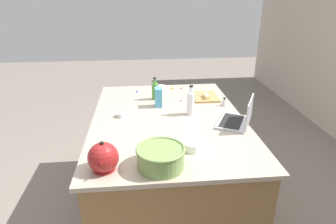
{
  "coord_description": "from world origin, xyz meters",
  "views": [
    {
      "loc": [
        2.13,
        -0.21,
        1.87
      ],
      "look_at": [
        0.0,
        0.0,
        0.95
      ],
      "focal_mm": 30.82,
      "sensor_mm": 36.0,
      "label": 1
    }
  ],
  "objects_px": {
    "cutting_board": "(205,97)",
    "bottle_vinegar": "(191,103)",
    "kettle": "(103,158)",
    "ramekin_wide": "(161,88)",
    "mixing_bowl_large": "(161,157)",
    "ramekin_medium": "(193,147)",
    "ramekin_small": "(121,114)",
    "kitchen_timer": "(224,102)",
    "candy_bag": "(158,97)",
    "bottle_olive": "(155,91)",
    "butter_stick_left": "(206,96)",
    "laptop": "(238,119)"
  },
  "relations": [
    {
      "from": "cutting_board",
      "to": "bottle_vinegar",
      "type": "bearing_deg",
      "value": -29.03
    },
    {
      "from": "kettle",
      "to": "ramekin_wide",
      "type": "bearing_deg",
      "value": 162.48
    },
    {
      "from": "mixing_bowl_large",
      "to": "ramekin_medium",
      "type": "relative_size",
      "value": 2.71
    },
    {
      "from": "bottle_vinegar",
      "to": "ramekin_small",
      "type": "height_order",
      "value": "bottle_vinegar"
    },
    {
      "from": "mixing_bowl_large",
      "to": "ramekin_small",
      "type": "bearing_deg",
      "value": -160.43
    },
    {
      "from": "mixing_bowl_large",
      "to": "kitchen_timer",
      "type": "relative_size",
      "value": 3.77
    },
    {
      "from": "candy_bag",
      "to": "kitchen_timer",
      "type": "bearing_deg",
      "value": 85.24
    },
    {
      "from": "mixing_bowl_large",
      "to": "candy_bag",
      "type": "distance_m",
      "value": 0.95
    },
    {
      "from": "bottle_olive",
      "to": "kettle",
      "type": "distance_m",
      "value": 1.18
    },
    {
      "from": "bottle_olive",
      "to": "kitchen_timer",
      "type": "bearing_deg",
      "value": 69.21
    },
    {
      "from": "ramekin_wide",
      "to": "kitchen_timer",
      "type": "distance_m",
      "value": 0.72
    },
    {
      "from": "bottle_olive",
      "to": "kitchen_timer",
      "type": "xyz_separation_m",
      "value": [
        0.23,
        0.61,
        -0.05
      ]
    },
    {
      "from": "butter_stick_left",
      "to": "kettle",
      "type": "bearing_deg",
      "value": -38.28
    },
    {
      "from": "kettle",
      "to": "cutting_board",
      "type": "xyz_separation_m",
      "value": [
        -1.12,
        0.84,
        -0.07
      ]
    },
    {
      "from": "ramekin_medium",
      "to": "candy_bag",
      "type": "distance_m",
      "value": 0.8
    },
    {
      "from": "bottle_olive",
      "to": "candy_bag",
      "type": "relative_size",
      "value": 1.25
    },
    {
      "from": "mixing_bowl_large",
      "to": "candy_bag",
      "type": "bearing_deg",
      "value": 176.88
    },
    {
      "from": "mixing_bowl_large",
      "to": "ramekin_medium",
      "type": "xyz_separation_m",
      "value": [
        -0.17,
        0.22,
        -0.04
      ]
    },
    {
      "from": "ramekin_medium",
      "to": "kettle",
      "type": "bearing_deg",
      "value": -73.34
    },
    {
      "from": "ramekin_small",
      "to": "mixing_bowl_large",
      "type": "bearing_deg",
      "value": 19.57
    },
    {
      "from": "kitchen_timer",
      "to": "candy_bag",
      "type": "relative_size",
      "value": 0.45
    },
    {
      "from": "bottle_vinegar",
      "to": "kettle",
      "type": "relative_size",
      "value": 1.19
    },
    {
      "from": "cutting_board",
      "to": "kitchen_timer",
      "type": "xyz_separation_m",
      "value": [
        0.22,
        0.12,
        0.03
      ]
    },
    {
      "from": "butter_stick_left",
      "to": "ramekin_small",
      "type": "height_order",
      "value": "butter_stick_left"
    },
    {
      "from": "kitchen_timer",
      "to": "candy_bag",
      "type": "bearing_deg",
      "value": -94.76
    },
    {
      "from": "butter_stick_left",
      "to": "candy_bag",
      "type": "height_order",
      "value": "candy_bag"
    },
    {
      "from": "cutting_board",
      "to": "butter_stick_left",
      "type": "xyz_separation_m",
      "value": [
        0.05,
        0.0,
        0.03
      ]
    },
    {
      "from": "ramekin_medium",
      "to": "ramekin_wide",
      "type": "xyz_separation_m",
      "value": [
        -1.23,
        -0.11,
        -0.0
      ]
    },
    {
      "from": "bottle_olive",
      "to": "candy_bag",
      "type": "xyz_separation_m",
      "value": [
        0.18,
        0.02,
        0.0
      ]
    },
    {
      "from": "bottle_vinegar",
      "to": "candy_bag",
      "type": "xyz_separation_m",
      "value": [
        -0.21,
        -0.25,
        -0.02
      ]
    },
    {
      "from": "candy_bag",
      "to": "ramekin_wide",
      "type": "bearing_deg",
      "value": 172.46
    },
    {
      "from": "kettle",
      "to": "bottle_olive",
      "type": "bearing_deg",
      "value": 162.29
    },
    {
      "from": "bottle_vinegar",
      "to": "butter_stick_left",
      "type": "distance_m",
      "value": 0.39
    },
    {
      "from": "bottle_olive",
      "to": "ramekin_medium",
      "type": "distance_m",
      "value": 0.98
    },
    {
      "from": "mixing_bowl_large",
      "to": "ramekin_small",
      "type": "height_order",
      "value": "mixing_bowl_large"
    },
    {
      "from": "ramekin_medium",
      "to": "ramekin_wide",
      "type": "distance_m",
      "value": 1.23
    },
    {
      "from": "mixing_bowl_large",
      "to": "bottle_vinegar",
      "type": "relative_size",
      "value": 1.15
    },
    {
      "from": "bottle_olive",
      "to": "bottle_vinegar",
      "type": "xyz_separation_m",
      "value": [
        0.39,
        0.27,
        0.02
      ]
    },
    {
      "from": "kettle",
      "to": "butter_stick_left",
      "type": "height_order",
      "value": "kettle"
    },
    {
      "from": "ramekin_small",
      "to": "ramekin_wide",
      "type": "distance_m",
      "value": 0.75
    },
    {
      "from": "laptop",
      "to": "cutting_board",
      "type": "distance_m",
      "value": 0.62
    },
    {
      "from": "kitchen_timer",
      "to": "cutting_board",
      "type": "bearing_deg",
      "value": -150.34
    },
    {
      "from": "laptop",
      "to": "bottle_vinegar",
      "type": "height_order",
      "value": "bottle_vinegar"
    },
    {
      "from": "bottle_vinegar",
      "to": "ramekin_small",
      "type": "distance_m",
      "value": 0.58
    },
    {
      "from": "bottle_olive",
      "to": "kettle",
      "type": "bearing_deg",
      "value": -17.71
    },
    {
      "from": "mixing_bowl_large",
      "to": "kettle",
      "type": "xyz_separation_m",
      "value": [
        -0.0,
        -0.33,
        0.01
      ]
    },
    {
      "from": "cutting_board",
      "to": "butter_stick_left",
      "type": "height_order",
      "value": "butter_stick_left"
    },
    {
      "from": "kitchen_timer",
      "to": "butter_stick_left",
      "type": "bearing_deg",
      "value": -143.67
    },
    {
      "from": "butter_stick_left",
      "to": "ramekin_wide",
      "type": "bearing_deg",
      "value": -129.33
    },
    {
      "from": "laptop",
      "to": "ramekin_wide",
      "type": "distance_m",
      "value": 1.03
    }
  ]
}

